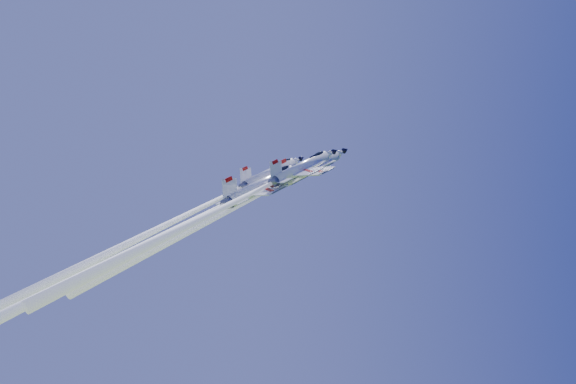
{
  "coord_description": "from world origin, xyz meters",
  "views": [
    {
      "loc": [
        -12.41,
        -105.16,
        75.48
      ],
      "look_at": [
        0.0,
        0.0,
        98.23
      ],
      "focal_mm": 40.0,
      "sensor_mm": 36.0,
      "label": 1
    }
  ],
  "objects": [
    {
      "name": "jet_left",
      "position": [
        -19.5,
        -6.87,
        91.17
      ],
      "size": [
        39.97,
        28.98,
        44.0
      ],
      "rotation": [
        0.52,
        0.14,
        -0.96
      ],
      "color": "white"
    },
    {
      "name": "jet_lead",
      "position": [
        -8.47,
        -6.49,
        94.63
      ],
      "size": [
        36.02,
        25.76,
        36.83
      ],
      "rotation": [
        0.52,
        0.14,
        -0.96
      ],
      "color": "white"
    },
    {
      "name": "jet_slot",
      "position": [
        -25.28,
        -16.54,
        84.82
      ],
      "size": [
        48.77,
        35.38,
        54.0
      ],
      "rotation": [
        0.52,
        0.14,
        -0.96
      ],
      "color": "white"
    },
    {
      "name": "jet_right",
      "position": [
        -11.72,
        -13.39,
        92.41
      ],
      "size": [
        35.3,
        25.39,
        36.78
      ],
      "rotation": [
        0.52,
        0.14,
        -0.96
      ],
      "color": "white"
    }
  ]
}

